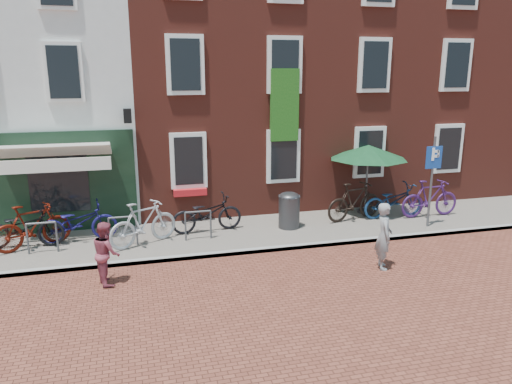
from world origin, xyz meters
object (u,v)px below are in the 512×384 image
object	(u,v)px
bicycle_1	(32,226)
parasol	(368,149)
bicycle_5	(354,201)
woman	(384,236)
bicycle_3	(143,223)
litter_bin	(289,208)
bicycle_4	(207,214)
boy	(106,253)
bicycle_6	(393,201)
bicycle_2	(78,222)
bicycle_0	(23,228)
parking_sign	(433,170)
bicycle_7	(430,198)

from	to	relation	value
bicycle_1	parasol	bearing A→B (deg)	-111.09
bicycle_5	woman	bearing A→B (deg)	152.68
bicycle_1	bicycle_5	bearing A→B (deg)	-114.70
bicycle_3	bicycle_5	size ratio (longest dim) A/B	1.00
litter_bin	bicycle_1	bearing A→B (deg)	179.39
bicycle_4	bicycle_1	bearing A→B (deg)	85.94
boy	bicycle_6	world-z (taller)	boy
parasol	bicycle_5	bearing A→B (deg)	-138.29
litter_bin	boy	distance (m)	5.65
woman	bicycle_2	bearing A→B (deg)	80.68
bicycle_0	bicycle_6	bearing A→B (deg)	-84.85
bicycle_0	bicycle_5	xyz separation A→B (m)	(9.49, -0.00, 0.06)
parking_sign	woman	world-z (taller)	parking_sign
parasol	bicycle_4	world-z (taller)	parasol
bicycle_3	woman	bearing A→B (deg)	-144.75
parking_sign	bicycle_2	size ratio (longest dim) A/B	1.31
bicycle_5	litter_bin	bearing A→B (deg)	82.35
parking_sign	bicycle_0	world-z (taller)	parking_sign
woman	boy	world-z (taller)	woman
bicycle_0	bicycle_3	size ratio (longest dim) A/B	1.03
bicycle_0	bicycle_1	distance (m)	0.28
litter_bin	bicycle_0	world-z (taller)	litter_bin
bicycle_3	bicycle_7	distance (m)	8.90
parasol	bicycle_0	xyz separation A→B (m)	(-10.20, -0.64, -1.56)
parasol	boy	size ratio (longest dim) A/B	1.75
parasol	bicycle_2	bearing A→B (deg)	-176.58
woman	litter_bin	bearing A→B (deg)	38.80
parking_sign	bicycle_1	distance (m)	11.21
parasol	bicycle_3	world-z (taller)	parasol
boy	bicycle_4	world-z (taller)	boy
litter_bin	parasol	bearing A→B (deg)	16.04
parasol	bicycle_5	xyz separation A→B (m)	(-0.72, -0.64, -1.50)
woman	bicycle_0	distance (m)	9.26
bicycle_3	bicycle_7	xyz separation A→B (m)	(8.89, 0.31, 0.00)
parking_sign	parasol	bearing A→B (deg)	122.60
litter_bin	boy	xyz separation A→B (m)	(-5.10, -2.43, 0.02)
parasol	litter_bin	bearing A→B (deg)	-163.96
bicycle_6	bicycle_7	size ratio (longest dim) A/B	1.03
parasol	bicycle_1	bearing A→B (deg)	-175.62
woman	bicycle_5	world-z (taller)	woman
parasol	bicycle_6	xyz separation A→B (m)	(0.60, -0.69, -1.56)
boy	bicycle_1	distance (m)	3.17
bicycle_2	bicycle_4	xyz separation A→B (m)	(3.52, -0.06, 0.00)
bicycle_3	boy	bearing A→B (deg)	128.92
boy	bicycle_0	bearing A→B (deg)	24.55
parking_sign	bicycle_2	bearing A→B (deg)	172.76
bicycle_4	bicycle_7	size ratio (longest dim) A/B	1.03
woman	bicycle_0	xyz separation A→B (m)	(-8.60, 3.42, -0.17)
bicycle_3	bicycle_4	xyz separation A→B (m)	(1.81, 0.64, -0.06)
litter_bin	boy	bearing A→B (deg)	-154.56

